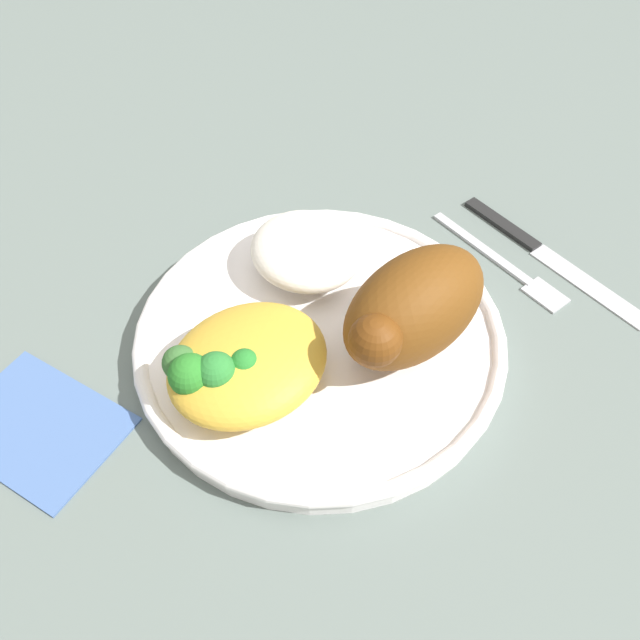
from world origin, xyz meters
TOP-DOWN VIEW (x-y plane):
  - ground_plane at (0.00, 0.00)m, footprint 2.00×2.00m
  - plate at (0.00, 0.00)m, footprint 0.28×0.28m
  - roasted_chicken at (-0.04, 0.05)m, footprint 0.13×0.07m
  - rice_pile at (-0.04, -0.06)m, footprint 0.09×0.09m
  - mac_cheese_with_broccoli at (0.07, -0.00)m, footprint 0.11×0.10m
  - fork at (-0.17, 0.04)m, footprint 0.02×0.14m
  - knife at (-0.21, 0.05)m, footprint 0.03×0.19m
  - napkin at (0.19, -0.08)m, footprint 0.11×0.13m

SIDE VIEW (x-z plane):
  - ground_plane at x=0.00m, z-range 0.00..0.00m
  - napkin at x=0.19m, z-range 0.00..0.00m
  - fork at x=-0.17m, z-range 0.00..0.01m
  - knife at x=-0.21m, z-range 0.00..0.01m
  - plate at x=0.00m, z-range 0.00..0.02m
  - rice_pile at x=-0.04m, z-range 0.02..0.06m
  - mac_cheese_with_broccoli at x=0.07m, z-range 0.02..0.06m
  - roasted_chicken at x=-0.04m, z-range 0.02..0.10m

